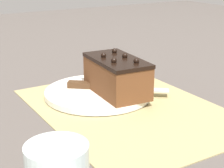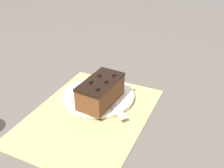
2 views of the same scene
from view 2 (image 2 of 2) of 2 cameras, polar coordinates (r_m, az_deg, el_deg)
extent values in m
plane|color=#544C47|center=(0.81, -4.93, -6.83)|extent=(3.00, 3.00, 0.00)
cube|color=tan|center=(0.81, -4.94, -6.72)|extent=(0.46, 0.34, 0.00)
cylinder|color=white|center=(0.88, -2.89, -2.53)|extent=(0.24, 0.24, 0.01)
cube|color=brown|center=(0.83, -2.47, -1.83)|extent=(0.17, 0.10, 0.07)
cube|color=black|center=(0.81, -2.53, 0.50)|extent=(0.17, 0.10, 0.01)
sphere|color=black|center=(0.83, 0.35, 2.10)|extent=(0.01, 0.01, 0.01)
sphere|color=black|center=(0.83, -2.83, 2.02)|extent=(0.01, 0.01, 0.01)
sphere|color=black|center=(0.79, -1.33, 0.63)|extent=(0.01, 0.01, 0.01)
sphere|color=black|center=(0.79, -4.65, 0.54)|extent=(0.01, 0.01, 0.01)
sphere|color=black|center=(0.76, -3.16, -0.98)|extent=(0.01, 0.01, 0.01)
cube|color=#472D19|center=(0.91, -3.15, -0.59)|extent=(0.06, 0.07, 0.01)
cube|color=#B7BABF|center=(0.82, 0.10, -4.61)|extent=(0.11, 0.14, 0.00)
camera|label=1|loc=(0.76, -63.73, -2.27)|focal=60.00mm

